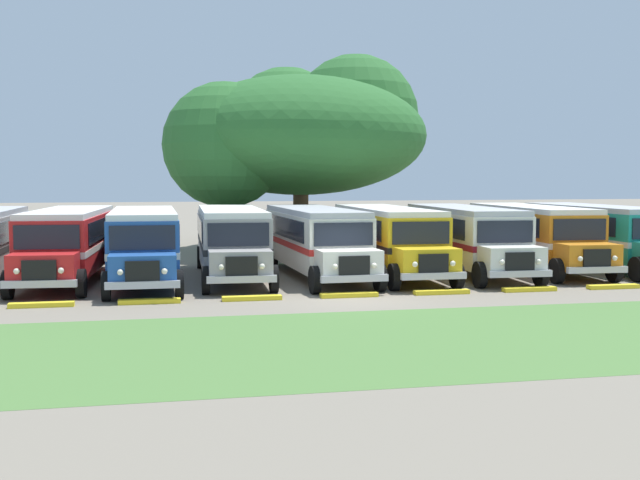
% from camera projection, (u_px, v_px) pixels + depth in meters
% --- Properties ---
extents(ground_plane, '(220.00, 220.00, 0.00)m').
position_uv_depth(ground_plane, '(349.00, 297.00, 27.33)').
color(ground_plane, slate).
extents(foreground_grass_strip, '(80.00, 8.84, 0.01)m').
position_uv_depth(foreground_grass_strip, '(419.00, 339.00, 20.23)').
color(foreground_grass_strip, '#4C7538').
rests_on(foreground_grass_strip, ground_plane).
extents(parked_bus_slot_1, '(3.30, 10.93, 2.82)m').
position_uv_depth(parked_bus_slot_1, '(68.00, 241.00, 31.71)').
color(parked_bus_slot_1, red).
rests_on(parked_bus_slot_1, ground_plane).
extents(parked_bus_slot_2, '(2.71, 10.84, 2.82)m').
position_uv_depth(parked_bus_slot_2, '(144.00, 241.00, 31.41)').
color(parked_bus_slot_2, '#23519E').
rests_on(parked_bus_slot_2, ground_plane).
extents(parked_bus_slot_3, '(3.03, 10.89, 2.82)m').
position_uv_depth(parked_bus_slot_3, '(231.00, 239.00, 32.89)').
color(parked_bus_slot_3, '#9E9993').
rests_on(parked_bus_slot_3, ground_plane).
extents(parked_bus_slot_4, '(2.94, 10.87, 2.82)m').
position_uv_depth(parked_bus_slot_4, '(316.00, 238.00, 33.01)').
color(parked_bus_slot_4, silver).
rests_on(parked_bus_slot_4, ground_plane).
extents(parked_bus_slot_5, '(2.77, 10.85, 2.82)m').
position_uv_depth(parked_bus_slot_5, '(388.00, 237.00, 33.77)').
color(parked_bus_slot_5, yellow).
rests_on(parked_bus_slot_5, ground_plane).
extents(parked_bus_slot_6, '(3.08, 10.89, 2.82)m').
position_uv_depth(parked_bus_slot_6, '(465.00, 236.00, 34.44)').
color(parked_bus_slot_6, silver).
rests_on(parked_bus_slot_6, ground_plane).
extents(parked_bus_slot_7, '(3.12, 10.90, 2.82)m').
position_uv_depth(parked_bus_slot_7, '(533.00, 234.00, 35.69)').
color(parked_bus_slot_7, orange).
rests_on(parked_bus_slot_7, ground_plane).
extents(parked_bus_slot_8, '(2.69, 10.84, 2.82)m').
position_uv_depth(parked_bus_slot_8, '(598.00, 233.00, 36.24)').
color(parked_bus_slot_8, teal).
rests_on(parked_bus_slot_8, ground_plane).
extents(curb_wheelstop_1, '(2.00, 0.36, 0.15)m').
position_uv_depth(curb_wheelstop_1, '(41.00, 305.00, 25.26)').
color(curb_wheelstop_1, yellow).
rests_on(curb_wheelstop_1, ground_plane).
extents(curb_wheelstop_2, '(2.00, 0.36, 0.15)m').
position_uv_depth(curb_wheelstop_2, '(150.00, 301.00, 25.95)').
color(curb_wheelstop_2, yellow).
rests_on(curb_wheelstop_2, ground_plane).
extents(curb_wheelstop_3, '(2.00, 0.36, 0.15)m').
position_uv_depth(curb_wheelstop_3, '(252.00, 298.00, 26.65)').
color(curb_wheelstop_3, yellow).
rests_on(curb_wheelstop_3, ground_plane).
extents(curb_wheelstop_4, '(2.00, 0.36, 0.15)m').
position_uv_depth(curb_wheelstop_4, '(349.00, 295.00, 27.35)').
color(curb_wheelstop_4, yellow).
rests_on(curb_wheelstop_4, ground_plane).
extents(curb_wheelstop_5, '(2.00, 0.36, 0.15)m').
position_uv_depth(curb_wheelstop_5, '(442.00, 292.00, 28.04)').
color(curb_wheelstop_5, yellow).
rests_on(curb_wheelstop_5, ground_plane).
extents(curb_wheelstop_6, '(2.00, 0.36, 0.15)m').
position_uv_depth(curb_wheelstop_6, '(529.00, 289.00, 28.74)').
color(curb_wheelstop_6, yellow).
rests_on(curb_wheelstop_6, ground_plane).
extents(curb_wheelstop_7, '(2.00, 0.36, 0.15)m').
position_uv_depth(curb_wheelstop_7, '(613.00, 287.00, 29.44)').
color(curb_wheelstop_7, yellow).
rests_on(curb_wheelstop_7, ground_plane).
extents(broad_shade_tree, '(14.72, 14.69, 11.17)m').
position_uv_depth(broad_shade_tree, '(299.00, 132.00, 44.90)').
color(broad_shade_tree, brown).
rests_on(broad_shade_tree, ground_plane).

